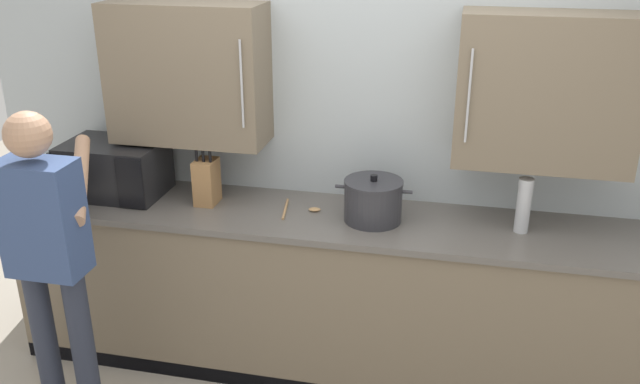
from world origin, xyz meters
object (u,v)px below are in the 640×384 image
Objects in this scene: wooden_spoon at (299,209)px; person_figure at (49,252)px; microwave_oven at (110,169)px; stock_pot at (373,200)px; knife_block at (207,181)px; thermos_flask at (524,205)px.

person_figure is at bearing -140.88° from wooden_spoon.
microwave_oven reaches higher than stock_pot.
knife_block is 1.19× the size of thermos_flask.
knife_block is at bearing 178.22° from stock_pot.
thermos_flask is at bearing -0.21° from microwave_oven.
thermos_flask is 1.11× the size of wooden_spoon.
wooden_spoon is (-1.14, 0.01, -0.13)m from thermos_flask.
thermos_flask is (1.65, -0.00, 0.02)m from knife_block.
wooden_spoon is (0.51, 0.00, -0.12)m from knife_block.
stock_pot is at bearing -177.90° from thermos_flask.
stock_pot is at bearing -1.36° from microwave_oven.
person_figure reaches higher than microwave_oven.
knife_block is at bearing -179.58° from wooden_spoon.
microwave_oven is 1.49m from stock_pot.
microwave_oven is 0.44× the size of person_figure.
person_figure is at bearing -81.44° from microwave_oven.
stock_pot is at bearing -4.62° from wooden_spoon.
microwave_oven is 1.86× the size of stock_pot.
microwave_oven is 2.22m from thermos_flask.
person_figure is at bearing -151.05° from stock_pot.
knife_block is 0.91m from stock_pot.
person_figure reaches higher than wooden_spoon.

